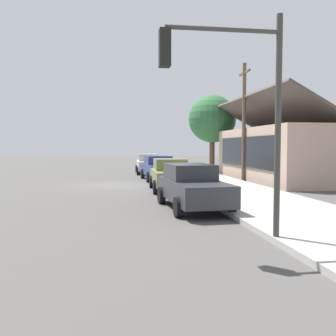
% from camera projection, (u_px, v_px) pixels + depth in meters
% --- Properties ---
extents(ground_plane, '(120.00, 120.00, 0.00)m').
position_uv_depth(ground_plane, '(115.00, 185.00, 21.40)').
color(ground_plane, '#4C4947').
extents(sidewalk_curb, '(60.00, 4.20, 0.16)m').
position_uv_depth(sidewalk_curb, '(210.00, 182.00, 22.22)').
color(sidewalk_curb, '#A3A099').
rests_on(sidewalk_curb, ground).
extents(car_silver, '(4.88, 2.09, 1.59)m').
position_uv_depth(car_silver, '(148.00, 163.00, 30.33)').
color(car_silver, silver).
rests_on(car_silver, ground).
extents(car_navy, '(4.64, 2.19, 1.59)m').
position_uv_depth(car_navy, '(159.00, 168.00, 24.49)').
color(car_navy, navy).
rests_on(car_navy, ground).
extents(car_olive, '(4.39, 2.09, 1.59)m').
position_uv_depth(car_olive, '(171.00, 174.00, 18.78)').
color(car_olive, olive).
rests_on(car_olive, ground).
extents(car_charcoal, '(4.67, 2.14, 1.59)m').
position_uv_depth(car_charcoal, '(192.00, 186.00, 13.31)').
color(car_charcoal, '#2D3035').
rests_on(car_charcoal, ground).
extents(storefront_building, '(12.35, 7.68, 5.49)m').
position_uv_depth(storefront_building, '(298.00, 152.00, 24.49)').
color(storefront_building, tan).
rests_on(storefront_building, ground).
extents(shade_tree, '(4.00, 4.00, 6.53)m').
position_uv_depth(shade_tree, '(212.00, 119.00, 31.31)').
color(shade_tree, brown).
rests_on(shade_tree, ground).
extents(traffic_light_main, '(0.37, 2.79, 5.20)m').
position_uv_depth(traffic_light_main, '(233.00, 90.00, 8.24)').
color(traffic_light_main, '#383833').
rests_on(traffic_light_main, ground).
extents(utility_pole_wooden, '(1.80, 0.24, 7.50)m').
position_uv_depth(utility_pole_wooden, '(244.00, 120.00, 23.75)').
color(utility_pole_wooden, brown).
rests_on(utility_pole_wooden, ground).
extents(fire_hydrant_red, '(0.22, 0.22, 0.71)m').
position_uv_depth(fire_hydrant_red, '(172.00, 170.00, 27.25)').
color(fire_hydrant_red, red).
rests_on(fire_hydrant_red, sidewalk_curb).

